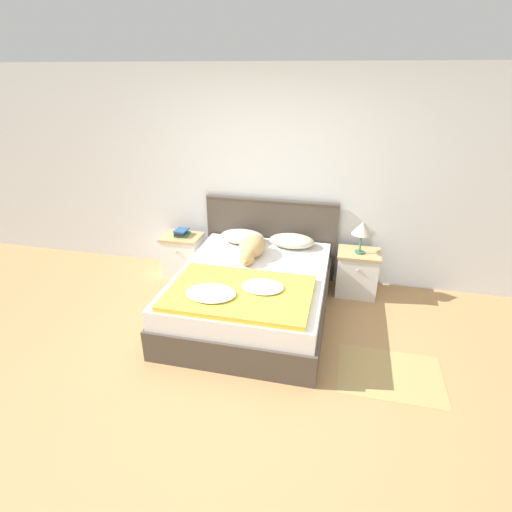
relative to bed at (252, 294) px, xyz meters
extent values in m
plane|color=tan|center=(0.07, -1.05, -0.26)|extent=(16.00, 16.00, 0.00)
cube|color=silver|center=(0.07, 1.08, 1.02)|extent=(9.00, 0.06, 2.55)
cube|color=#4C4238|center=(0.00, 0.00, -0.10)|extent=(1.59, 1.98, 0.32)
cube|color=white|center=(0.00, 0.00, 0.17)|extent=(1.53, 1.92, 0.21)
cube|color=#4C4238|center=(0.00, 1.01, 0.24)|extent=(1.67, 0.04, 1.01)
cylinder|color=#4C4238|center=(0.00, 1.01, 0.75)|extent=(1.67, 0.06, 0.06)
cube|color=white|center=(-1.11, 0.75, 0.00)|extent=(0.47, 0.37, 0.51)
cube|color=tan|center=(-1.11, 0.75, 0.27)|extent=(0.49, 0.40, 0.03)
sphere|color=tan|center=(-1.11, 0.56, 0.14)|extent=(0.02, 0.02, 0.02)
cube|color=white|center=(1.11, 0.75, 0.00)|extent=(0.47, 0.37, 0.51)
cube|color=tan|center=(1.11, 0.75, 0.27)|extent=(0.49, 0.40, 0.03)
sphere|color=tan|center=(1.11, 0.56, 0.14)|extent=(0.02, 0.02, 0.02)
ellipsoid|color=beige|center=(-0.31, 0.77, 0.34)|extent=(0.54, 0.34, 0.15)
ellipsoid|color=beige|center=(0.31, 0.77, 0.34)|extent=(0.54, 0.34, 0.15)
cube|color=yellow|center=(0.00, -0.48, 0.29)|extent=(1.35, 0.91, 0.05)
ellipsoid|color=silver|center=(-0.24, -0.62, 0.34)|extent=(0.47, 0.36, 0.05)
ellipsoid|color=silver|center=(0.20, -0.39, 0.34)|extent=(0.40, 0.32, 0.04)
ellipsoid|color=tan|center=(-0.10, 0.42, 0.38)|extent=(0.29, 0.46, 0.22)
sphere|color=tan|center=(-0.10, 0.16, 0.35)|extent=(0.17, 0.17, 0.17)
ellipsoid|color=tan|center=(-0.10, 0.09, 0.33)|extent=(0.07, 0.09, 0.07)
cone|color=tan|center=(-0.14, 0.17, 0.41)|extent=(0.05, 0.05, 0.06)
cone|color=tan|center=(-0.05, 0.17, 0.41)|extent=(0.05, 0.05, 0.06)
ellipsoid|color=tan|center=(-0.05, 0.62, 0.32)|extent=(0.15, 0.21, 0.08)
cube|color=#337547|center=(-1.10, 0.77, 0.30)|extent=(0.18, 0.20, 0.02)
cube|color=#232328|center=(-1.11, 0.76, 0.32)|extent=(0.14, 0.19, 0.03)
cube|color=#285689|center=(-1.11, 0.77, 0.35)|extent=(0.16, 0.19, 0.02)
cylinder|color=#336B4C|center=(1.11, 0.73, 0.29)|extent=(0.11, 0.11, 0.02)
cylinder|color=#336B4C|center=(1.11, 0.73, 0.41)|extent=(0.02, 0.02, 0.21)
cone|color=beige|center=(1.11, 0.73, 0.59)|extent=(0.23, 0.23, 0.15)
cube|color=tan|center=(1.43, -0.65, -0.26)|extent=(0.91, 0.68, 0.00)
camera|label=1|loc=(0.89, -3.63, 2.20)|focal=28.00mm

